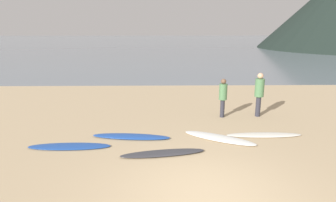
# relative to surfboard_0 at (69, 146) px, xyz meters

# --- Properties ---
(ground_plane) EXTENTS (120.00, 120.00, 0.20)m
(ground_plane) POSITION_rel_surfboard_0_xyz_m (3.73, 7.30, -0.13)
(ground_plane) COLOR tan
(ground_plane) RESTS_ON ground
(ocean_water) EXTENTS (140.00, 100.00, 0.01)m
(ocean_water) POSITION_rel_surfboard_0_xyz_m (3.73, 59.46, -0.03)
(ocean_water) COLOR slate
(ocean_water) RESTS_ON ground
(surfboard_0) EXTENTS (2.48, 0.60, 0.07)m
(surfboard_0) POSITION_rel_surfboard_0_xyz_m (0.00, 0.00, 0.00)
(surfboard_0) COLOR #1E479E
(surfboard_0) RESTS_ON ground
(surfboard_1) EXTENTS (2.60, 0.80, 0.09)m
(surfboard_1) POSITION_rel_surfboard_0_xyz_m (1.78, 0.75, 0.01)
(surfboard_1) COLOR #1E479E
(surfboard_1) RESTS_ON ground
(surfboard_2) EXTENTS (2.48, 0.85, 0.09)m
(surfboard_2) POSITION_rel_surfboard_0_xyz_m (2.82, -0.57, 0.01)
(surfboard_2) COLOR #333338
(surfboard_2) RESTS_ON ground
(surfboard_3) EXTENTS (2.38, 1.74, 0.09)m
(surfboard_3) POSITION_rel_surfboard_0_xyz_m (4.64, 0.57, 0.01)
(surfboard_3) COLOR white
(surfboard_3) RESTS_ON ground
(surfboard_4) EXTENTS (2.51, 0.47, 0.07)m
(surfboard_4) POSITION_rel_surfboard_0_xyz_m (6.18, 0.84, 0.00)
(surfboard_4) COLOR silver
(surfboard_4) RESTS_ON ground
(person_0) EXTENTS (0.32, 0.32, 1.56)m
(person_0) POSITION_rel_surfboard_0_xyz_m (5.20, 2.96, 0.89)
(person_0) COLOR #2D2D38
(person_0) RESTS_ON ground
(person_1) EXTENTS (0.36, 0.36, 1.77)m
(person_1) POSITION_rel_surfboard_0_xyz_m (6.66, 3.05, 1.01)
(person_1) COLOR #2D2D38
(person_1) RESTS_ON ground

